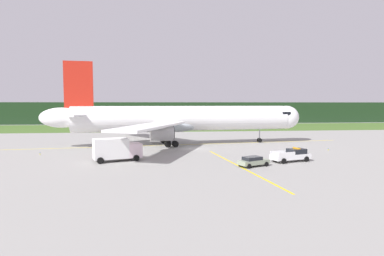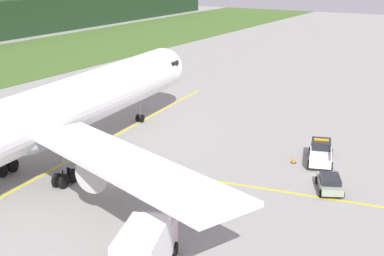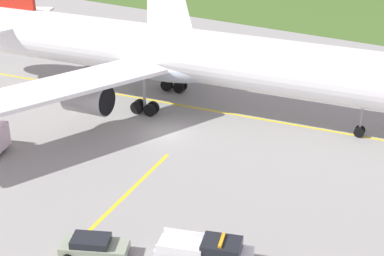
{
  "view_description": "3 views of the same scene",
  "coord_description": "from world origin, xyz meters",
  "px_view_note": "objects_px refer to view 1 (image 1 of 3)",
  "views": [
    {
      "loc": [
        -6.43,
        -56.8,
        8.11
      ],
      "look_at": [
        0.38,
        6.84,
        3.24
      ],
      "focal_mm": 29.89,
      "sensor_mm": 36.0,
      "label": 1
    },
    {
      "loc": [
        -37.47,
        -28.86,
        18.32
      ],
      "look_at": [
        6.27,
        -3.74,
        3.25
      ],
      "focal_mm": 53.75,
      "sensor_mm": 36.0,
      "label": 2
    },
    {
      "loc": [
        26.71,
        -40.27,
        23.03
      ],
      "look_at": [
        4.16,
        -2.4,
        2.43
      ],
      "focal_mm": 57.06,
      "sensor_mm": 36.0,
      "label": 3
    }
  ],
  "objects_px": {
    "catering_truck": "(116,149)",
    "apron_cone": "(275,157)",
    "staff_car": "(253,161)",
    "ops_pickup_truck": "(292,155)",
    "airliner": "(180,119)"
  },
  "relations": [
    {
      "from": "ops_pickup_truck",
      "to": "apron_cone",
      "type": "distance_m",
      "value": 2.69
    },
    {
      "from": "staff_car",
      "to": "apron_cone",
      "type": "xyz_separation_m",
      "value": [
        4.78,
        4.85,
        -0.41
      ]
    },
    {
      "from": "airliner",
      "to": "apron_cone",
      "type": "distance_m",
      "value": 22.61
    },
    {
      "from": "catering_truck",
      "to": "apron_cone",
      "type": "height_order",
      "value": "catering_truck"
    },
    {
      "from": "airliner",
      "to": "catering_truck",
      "type": "relative_size",
      "value": 7.38
    },
    {
      "from": "catering_truck",
      "to": "apron_cone",
      "type": "xyz_separation_m",
      "value": [
        22.92,
        -0.86,
        -1.46
      ]
    },
    {
      "from": "airliner",
      "to": "staff_car",
      "type": "bearing_deg",
      "value": -71.18
    },
    {
      "from": "catering_truck",
      "to": "ops_pickup_truck",
      "type": "bearing_deg",
      "value": -6.66
    },
    {
      "from": "catering_truck",
      "to": "apron_cone",
      "type": "relative_size",
      "value": 11.89
    },
    {
      "from": "airliner",
      "to": "catering_truck",
      "type": "bearing_deg",
      "value": -120.84
    },
    {
      "from": "apron_cone",
      "to": "staff_car",
      "type": "bearing_deg",
      "value": -134.59
    },
    {
      "from": "airliner",
      "to": "catering_truck",
      "type": "distance_m",
      "value": 20.39
    },
    {
      "from": "staff_car",
      "to": "apron_cone",
      "type": "height_order",
      "value": "staff_car"
    },
    {
      "from": "ops_pickup_truck",
      "to": "apron_cone",
      "type": "height_order",
      "value": "ops_pickup_truck"
    },
    {
      "from": "catering_truck",
      "to": "staff_car",
      "type": "relative_size",
      "value": 1.57
    }
  ]
}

